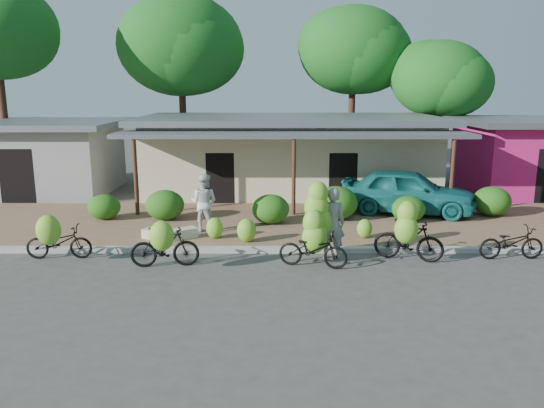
{
  "coord_description": "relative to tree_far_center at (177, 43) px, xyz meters",
  "views": [
    {
      "loc": [
        -0.75,
        -12.4,
        4.57
      ],
      "look_at": [
        -0.77,
        2.93,
        1.2
      ],
      "focal_mm": 35.0,
      "sensor_mm": 36.0,
      "label": 1
    }
  ],
  "objects": [
    {
      "name": "curb",
      "position": [
        5.69,
        -14.11,
        -6.73
      ],
      "size": [
        60.0,
        0.25,
        0.15
      ],
      "primitive_type": "cube",
      "color": "#A8A399",
      "rests_on": "ground"
    },
    {
      "name": "bike_far_left",
      "position": [
        -0.87,
        -14.81,
        -6.23
      ],
      "size": [
        1.8,
        1.27,
        1.38
      ],
      "rotation": [
        0.0,
        0.0,
        1.61
      ],
      "color": "black",
      "rests_on": "ground"
    },
    {
      "name": "hedge_4",
      "position": [
        9.54,
        -11.06,
        -6.24
      ],
      "size": [
        1.13,
        1.02,
        0.88
      ],
      "primitive_type": "ellipsoid",
      "color": "#185212",
      "rests_on": "sidewalk"
    },
    {
      "name": "sack_far",
      "position": [
        1.39,
        -13.14,
        -6.55
      ],
      "size": [
        0.84,
        0.71,
        0.28
      ],
      "primitive_type": "cube",
      "rotation": [
        0.0,
        0.0,
        -0.54
      ],
      "color": "beige",
      "rests_on": "sidewalk"
    },
    {
      "name": "hedge_2",
      "position": [
        4.87,
        -11.29,
        -6.19
      ],
      "size": [
        1.26,
        1.13,
        0.98
      ],
      "primitive_type": "ellipsoid",
      "color": "#185212",
      "rests_on": "sidewalk"
    },
    {
      "name": "teal_van",
      "position": [
        9.79,
        -9.78,
        -5.88
      ],
      "size": [
        5.07,
        3.1,
        1.61
      ],
      "primitive_type": "imported",
      "rotation": [
        0.0,
        0.0,
        1.3
      ],
      "color": "#176969",
      "rests_on": "sidewalk"
    },
    {
      "name": "bike_far_right",
      "position": [
        11.42,
        -14.71,
        -6.34
      ],
      "size": [
        1.78,
        0.68,
        0.92
      ],
      "rotation": [
        0.0,
        0.0,
        1.61
      ],
      "color": "black",
      "rests_on": "ground"
    },
    {
      "name": "hedge_1",
      "position": [
        1.24,
        -10.78,
        -6.17
      ],
      "size": [
        1.33,
        1.19,
        1.03
      ],
      "primitive_type": "ellipsoid",
      "color": "#185212",
      "rests_on": "sidewalk"
    },
    {
      "name": "bike_right",
      "position": [
        8.54,
        -14.96,
        -6.08
      ],
      "size": [
        1.92,
        1.45,
        1.76
      ],
      "rotation": [
        0.0,
        0.0,
        1.2
      ],
      "color": "black",
      "rests_on": "ground"
    },
    {
      "name": "tree_near_right",
      "position": [
        13.0,
        -1.5,
        -1.71
      ],
      "size": [
        4.84,
        4.69,
        6.89
      ],
      "color": "#4A2B1D",
      "rests_on": "ground"
    },
    {
      "name": "sidewalk",
      "position": [
        5.69,
        -11.11,
        -6.75
      ],
      "size": [
        60.0,
        6.0,
        0.12
      ],
      "primitive_type": "cube",
      "color": "#8E6A4C",
      "rests_on": "ground"
    },
    {
      "name": "loose_banana_a",
      "position": [
        3.19,
        -13.1,
        -6.37
      ],
      "size": [
        0.51,
        0.43,
        0.64
      ],
      "primitive_type": "ellipsoid",
      "color": "#7DC431",
      "rests_on": "sidewalk"
    },
    {
      "name": "shop_main",
      "position": [
        5.69,
        -5.18,
        -5.08
      ],
      "size": [
        13.0,
        8.5,
        3.35
      ],
      "color": "beige",
      "rests_on": "ground"
    },
    {
      "name": "tree_center_right",
      "position": [
        9.0,
        0.5,
        -0.22
      ],
      "size": [
        5.78,
        5.71,
        8.77
      ],
      "color": "#4A2B1D",
      "rests_on": "ground"
    },
    {
      "name": "bystander",
      "position": [
        2.77,
        -12.22,
        -5.77
      ],
      "size": [
        1.04,
        0.9,
        1.84
      ],
      "primitive_type": "imported",
      "rotation": [
        0.0,
        0.0,
        2.89
      ],
      "color": "silver",
      "rests_on": "sidewalk"
    },
    {
      "name": "hedge_0",
      "position": [
        -0.88,
        -10.72,
        -6.25
      ],
      "size": [
        1.11,
        1.0,
        0.87
      ],
      "primitive_type": "ellipsoid",
      "color": "#185212",
      "rests_on": "sidewalk"
    },
    {
      "name": "loose_banana_b",
      "position": [
        4.17,
        -13.48,
        -6.33
      ],
      "size": [
        0.56,
        0.48,
        0.7
      ],
      "primitive_type": "ellipsoid",
      "color": "#7DC431",
      "rests_on": "sidewalk"
    },
    {
      "name": "bike_left",
      "position": [
        2.15,
        -15.48,
        -6.17
      ],
      "size": [
        1.82,
        1.26,
        1.4
      ],
      "rotation": [
        0.0,
        0.0,
        1.69
      ],
      "color": "black",
      "rests_on": "ground"
    },
    {
      "name": "vendor",
      "position": [
        6.54,
        -14.63,
        -5.82
      ],
      "size": [
        0.73,
        0.48,
        1.97
      ],
      "primitive_type": "imported",
      "rotation": [
        0.0,
        0.0,
        3.13
      ],
      "color": "gray",
      "rests_on": "ground"
    },
    {
      "name": "hedge_3",
      "position": [
        7.12,
        -10.74,
        -6.11
      ],
      "size": [
        1.49,
        1.34,
        1.16
      ],
      "primitive_type": "ellipsoid",
      "color": "#185212",
      "rests_on": "sidewalk"
    },
    {
      "name": "ground",
      "position": [
        5.69,
        -16.11,
        -6.81
      ],
      "size": [
        100.0,
        100.0,
        0.0
      ],
      "primitive_type": "plane",
      "color": "#43403E",
      "rests_on": "ground"
    },
    {
      "name": "bike_center",
      "position": [
        6.05,
        -15.11,
        -5.96
      ],
      "size": [
        1.91,
        1.36,
        2.18
      ],
      "rotation": [
        0.0,
        0.0,
        1.3
      ],
      "color": "black",
      "rests_on": "ground"
    },
    {
      "name": "shop_pink",
      "position": [
        16.19,
        -5.12,
        -5.13
      ],
      "size": [
        6.0,
        6.0,
        3.25
      ],
      "color": "#CD1F78",
      "rests_on": "ground"
    },
    {
      "name": "loose_banana_c",
      "position": [
        7.72,
        -13.05,
        -6.39
      ],
      "size": [
        0.47,
        0.4,
        0.58
      ],
      "primitive_type": "ellipsoid",
      "color": "#7DC431",
      "rests_on": "sidewalk"
    },
    {
      "name": "tree_far_center",
      "position": [
        0.0,
        0.0,
        0.0
      ],
      "size": [
        6.47,
        6.46,
        9.28
      ],
      "color": "#4A2B1D",
      "rests_on": "ground"
    },
    {
      "name": "hedge_5",
      "position": [
        12.72,
        -10.16,
        -6.17
      ],
      "size": [
        1.33,
        1.2,
        1.04
      ],
      "primitive_type": "ellipsoid",
      "color": "#185212",
      "rests_on": "sidewalk"
    },
    {
      "name": "shop_grey",
      "position": [
        -5.31,
        -5.12,
        -5.19
      ],
      "size": [
        7.0,
        6.0,
        3.15
      ],
      "color": "gray",
      "rests_on": "ground"
    },
    {
      "name": "sack_near",
      "position": [
        2.23,
        -13.1,
        -6.54
      ],
      "size": [
        0.93,
        0.8,
        0.3
      ],
      "primitive_type": "cube",
      "rotation": [
        0.0,
        0.0,
        0.58
      ],
      "color": "beige",
      "rests_on": "sidewalk"
    }
  ]
}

